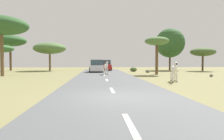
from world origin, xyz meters
The scene contains 17 objects.
ground_plane centered at (0.00, 0.00, 0.00)m, with size 90.00×90.00×0.00m, color olive.
road centered at (-0.10, 0.00, 0.03)m, with size 6.00×64.00×0.05m, color #56595B.
lane_markings centered at (-0.10, -1.00, 0.05)m, with size 0.16×56.00×0.01m.
zebra_0 centered at (0.12, 14.94, 0.98)m, with size 0.64×1.64×1.57m.
zebra_1 centered at (5.07, 6.78, 0.95)m, with size 0.63×1.69×1.60m.
car_0 centered at (0.50, 26.30, 0.85)m, with size 2.08×4.37×1.74m.
car_1 centered at (-0.96, 20.84, 0.85)m, with size 2.06×4.36×1.74m.
tree_0 centered at (-10.98, 14.03, 5.32)m, with size 5.56×5.56×6.32m.
tree_1 centered at (-8.75, 26.56, 3.71)m, with size 5.33×5.33×4.66m.
tree_3 centered at (-14.28, 21.78, 3.31)m, with size 3.04×3.04×3.90m.
tree_4 centered at (12.01, 27.29, 4.79)m, with size 5.14×5.14×7.37m.
tree_5 centered at (16.10, 23.54, 3.06)m, with size 3.94×3.94×3.77m.
tree_6 centered at (6.23, 15.56, 3.88)m, with size 2.89×2.89×4.49m.
tree_7 centered at (-15.44, 27.37, 4.97)m, with size 5.24×5.24×5.92m.
bush_1 centered at (4.70, 22.78, 0.32)m, with size 1.06×0.96×0.64m, color #425B2D.
rock_0 centered at (10.60, 11.24, 0.14)m, with size 0.37×0.28×0.29m, color gray.
rock_1 centered at (6.18, 19.70, 0.20)m, with size 0.67×0.60×0.41m, color gray.
Camera 1 is at (-0.89, -8.98, 1.59)m, focal length 33.51 mm.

